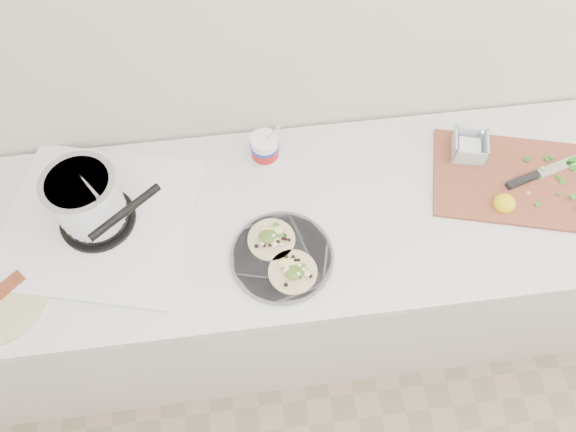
{
  "coord_description": "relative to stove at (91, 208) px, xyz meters",
  "views": [
    {
      "loc": [
        -0.14,
        0.58,
        2.33
      ],
      "look_at": [
        -0.03,
        1.38,
        0.96
      ],
      "focal_mm": 35.0,
      "sensor_mm": 36.0,
      "label": 1
    }
  ],
  "objects": [
    {
      "name": "stove",
      "position": [
        0.0,
        0.0,
        0.0
      ],
      "size": [
        0.64,
        0.61,
        0.26
      ],
      "rotation": [
        0.0,
        0.0,
        -0.25
      ],
      "color": "silver",
      "rests_on": "counter"
    },
    {
      "name": "counter",
      "position": [
        0.58,
        -0.03,
        -0.53
      ],
      "size": [
        2.44,
        0.66,
        0.9
      ],
      "color": "silver",
      "rests_on": "ground"
    },
    {
      "name": "tub",
      "position": [
        0.51,
        0.17,
        -0.02
      ],
      "size": [
        0.09,
        0.09,
        0.2
      ],
      "rotation": [
        0.0,
        0.0,
        -0.35
      ],
      "color": "white",
      "rests_on": "counter"
    },
    {
      "name": "cutboard",
      "position": [
        1.24,
        0.01,
        -0.07
      ],
      "size": [
        0.54,
        0.44,
        0.07
      ],
      "rotation": [
        0.0,
        0.0,
        -0.27
      ],
      "color": "brown",
      "rests_on": "counter"
    },
    {
      "name": "taco_plate",
      "position": [
        0.52,
        -0.18,
        -0.07
      ],
      "size": [
        0.29,
        0.29,
        0.04
      ],
      "rotation": [
        0.0,
        0.0,
        0.15
      ],
      "color": "#535259",
      "rests_on": "counter"
    }
  ]
}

